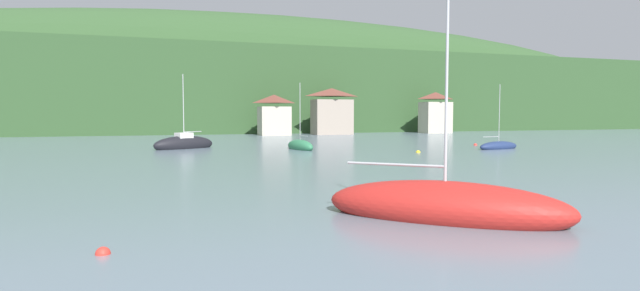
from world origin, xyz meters
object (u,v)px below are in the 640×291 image
shore_building_westcentral (332,112)px  mooring_buoy_far (418,153)px  shore_building_central (435,113)px  shore_building_west (274,116)px  sailboat_far_7 (184,144)px  sailboat_near_8 (445,207)px  mooring_buoy_near (103,254)px  mooring_buoy_mid (475,145)px  sailboat_far_5 (300,146)px  sailboat_far_0 (499,146)px

shore_building_westcentral → mooring_buoy_far: size_ratio=18.70×
shore_building_central → mooring_buoy_far: size_ratio=17.77×
shore_building_west → sailboat_far_7: bearing=-119.7°
shore_building_west → shore_building_central: (31.25, -0.15, 0.41)m
sailboat_near_8 → mooring_buoy_near: size_ratio=23.20×
shore_building_central → mooring_buoy_mid: (-15.60, -33.97, -3.75)m
shore_building_westcentral → sailboat_far_5: 37.76m
shore_building_westcentral → mooring_buoy_near: 75.89m
shore_building_west → sailboat_near_8: size_ratio=0.77×
sailboat_far_5 → sailboat_near_8: size_ratio=0.80×
shore_building_west → sailboat_far_7: sailboat_far_7 is taller
mooring_buoy_near → mooring_buoy_mid: (36.63, 34.88, 0.00)m
shore_building_westcentral → sailboat_far_7: 39.78m
mooring_buoy_far → shore_building_central: bearing=56.6°
shore_building_westcentral → shore_building_central: 20.84m
mooring_buoy_near → sailboat_far_5: bearing=66.0°
shore_building_west → mooring_buoy_far: size_ratio=15.83×
shore_building_central → mooring_buoy_far: (-27.37, -41.47, -3.75)m
sailboat_far_7 → sailboat_near_8: sailboat_near_8 is taller
sailboat_far_7 → sailboat_near_8: bearing=70.9°
shore_building_westcentral → mooring_buoy_far: (-6.53, -41.60, -3.94)m
shore_building_west → sailboat_near_8: bearing=-98.5°
mooring_buoy_near → shore_building_central: bearing=52.8°
sailboat_near_8 → mooring_buoy_far: 29.97m
mooring_buoy_far → shore_building_west: bearing=95.3°
sailboat_far_5 → sailboat_far_7: size_ratio=0.87×
shore_building_west → mooring_buoy_near: bearing=-106.9°
shore_building_central → mooring_buoy_near: size_ratio=20.00×
sailboat_near_8 → mooring_buoy_mid: sailboat_near_8 is taller
sailboat_far_0 → mooring_buoy_near: bearing=-151.8°
sailboat_far_5 → sailboat_far_7: 12.24m
sailboat_near_8 → mooring_buoy_mid: bearing=94.9°
shore_building_west → sailboat_near_8: 68.88m
sailboat_near_8 → mooring_buoy_mid: size_ratio=20.49×
shore_building_westcentral → mooring_buoy_far: bearing=-98.9°
mooring_buoy_near → sailboat_far_0: bearing=39.5°
sailboat_near_8 → mooring_buoy_far: sailboat_near_8 is taller
sailboat_far_7 → mooring_buoy_near: (-4.41, -39.96, -0.47)m
sailboat_far_5 → mooring_buoy_far: size_ratio=16.45×
sailboat_far_7 → shore_building_westcentral: bearing=-161.3°
shore_building_westcentral → sailboat_near_8: bearing=-106.9°
sailboat_far_5 → sailboat_far_0: bearing=-115.5°
shore_building_westcentral → mooring_buoy_near: shore_building_westcentral is taller
shore_building_west → sailboat_far_5: size_ratio=0.96×
sailboat_far_0 → sailboat_near_8: 37.18m
sailboat_far_5 → mooring_buoy_mid: bearing=-98.8°
shore_building_west → sailboat_far_0: shore_building_west is taller
sailboat_far_0 → mooring_buoy_near: (-35.18, -28.98, -0.26)m
shore_building_central → sailboat_far_5: (-36.68, -33.96, -3.43)m
shore_building_west → mooring_buoy_near: (-20.98, -69.00, -3.34)m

